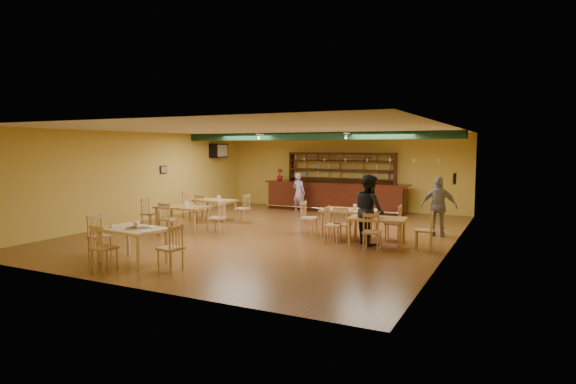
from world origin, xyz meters
The scene contains 23 objects.
floor centered at (0.00, 0.00, 0.00)m, with size 12.00×12.00×0.00m, color brown.
ceiling_beam centered at (0.00, 2.80, 2.87)m, with size 10.00×0.30×0.25m, color black.
track_rail_left centered at (-1.80, 3.40, 2.94)m, with size 0.05×2.50×0.05m, color silver.
track_rail_right centered at (1.40, 3.40, 2.94)m, with size 0.05×2.50×0.05m, color silver.
ac_unit centered at (-4.80, 4.20, 2.35)m, with size 0.34×0.70×0.48m, color silver.
picture_left centered at (-4.97, 1.00, 1.70)m, with size 0.04×0.34×0.28m, color black.
picture_right centered at (4.97, 0.50, 1.70)m, with size 0.04×0.34×0.28m, color black.
bar_counter centered at (-0.03, 5.15, 0.56)m, with size 5.75×0.85×1.13m, color black.
back_bar_hutch centered at (-0.03, 5.78, 1.14)m, with size 4.44×0.40×2.28m, color black.
poinsettia centered at (-2.45, 5.15, 1.36)m, with size 0.26×0.26×0.47m, color maroon.
dining_table_a centered at (-2.96, 1.29, 0.35)m, with size 1.38×0.83×0.69m, color #A5733A.
dining_table_b centered at (2.22, 0.38, 0.38)m, with size 1.53×0.92×0.76m, color #A5733A.
dining_table_c centered at (-2.56, -0.97, 0.37)m, with size 1.49×0.89×0.74m, color #A5733A.
dining_table_d centered at (3.24, -0.45, 0.36)m, with size 1.42×0.85×0.71m, color #A5733A.
near_table centered at (-1.00, -4.60, 0.38)m, with size 1.43×0.92×0.76m, color tan.
pizza_tray centered at (-0.89, -4.60, 0.77)m, with size 0.40×0.40×0.01m, color silver.
parmesan_shaker centered at (-1.45, -4.75, 0.82)m, with size 0.07×0.07×0.11m, color #EAE5C6.
napkin_stack centered at (-0.64, -4.39, 0.78)m, with size 0.20×0.15×0.03m, color white.
pizza_server centered at (-0.74, -4.55, 0.78)m, with size 0.32×0.09×0.00m, color silver.
side_plate centered at (-0.43, -4.80, 0.77)m, with size 0.22×0.22×0.01m, color white.
patron_bar centered at (-1.20, 4.33, 0.76)m, with size 0.56×0.36×1.52m, color #764596.
patron_right_a centered at (3.02, -0.42, 0.91)m, with size 0.88×0.69×1.82m, color black.
patron_right_b centered at (4.44, 1.55, 0.84)m, with size 0.99×0.41×1.69m, color gray.
Camera 1 is at (6.53, -12.20, 2.51)m, focal length 29.70 mm.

